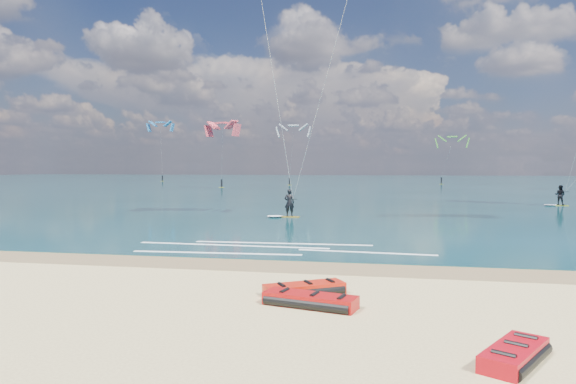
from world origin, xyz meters
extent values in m
plane|color=tan|center=(0.00, 40.00, 0.00)|extent=(320.00, 320.00, 0.00)
cube|color=olive|center=(0.00, 3.00, 0.00)|extent=(320.00, 2.40, 0.01)
cube|color=#092F33|center=(0.00, 104.00, 0.02)|extent=(320.00, 200.00, 0.04)
cube|color=gold|center=(-1.73, 20.40, 0.07)|extent=(1.45, 0.45, 0.06)
imported|color=black|center=(-1.73, 20.40, 1.05)|extent=(0.75, 0.54, 1.91)
cylinder|color=black|center=(-1.41, 20.08, 1.33)|extent=(0.59, 0.04, 0.04)
cube|color=#CFDE21|center=(20.53, 35.49, 0.07)|extent=(1.45, 0.50, 0.06)
imported|color=black|center=(20.53, 35.49, 1.01)|extent=(1.12, 1.07, 1.82)
cylinder|color=black|center=(20.85, 35.17, 1.32)|extent=(0.58, 0.06, 0.04)
cube|color=white|center=(-1.85, 7.09, 0.04)|extent=(8.84, 0.45, 0.01)
cube|color=white|center=(-1.87, 5.00, 0.04)|extent=(7.08, 0.62, 0.01)
cube|color=white|center=(0.27, 8.10, 0.04)|extent=(8.24, 0.54, 0.01)
cube|color=white|center=(4.16, 6.30, 0.04)|extent=(5.71, 0.65, 0.01)
camera|label=1|loc=(4.92, -14.92, 3.57)|focal=32.00mm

